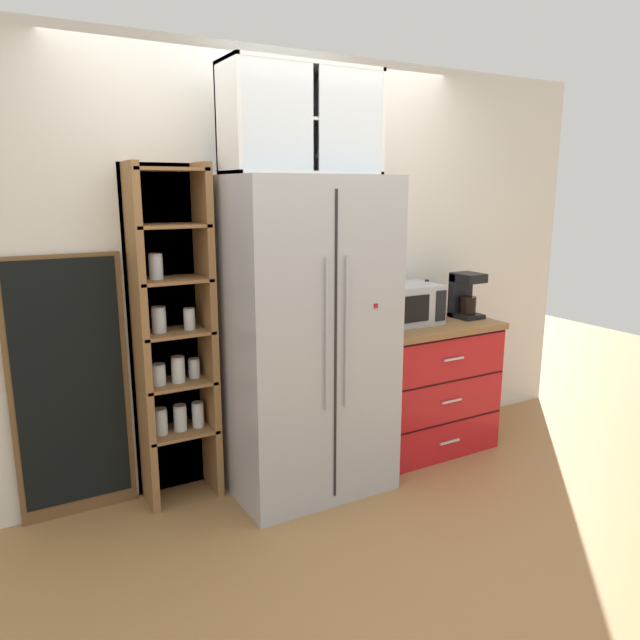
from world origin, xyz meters
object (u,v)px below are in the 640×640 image
coffee_maker (465,295)px  chalkboard_menu (70,388)px  mug_cream (439,312)px  bottle_clear (426,304)px  microwave (405,304)px  refrigerator (305,337)px

coffee_maker → chalkboard_menu: 2.57m
mug_cream → bottle_clear: 0.21m
microwave → coffee_maker: size_ratio=1.42×
refrigerator → coffee_maker: bearing=3.2°
chalkboard_menu → coffee_maker: bearing=-5.5°
coffee_maker → bottle_clear: 0.34m
bottle_clear → chalkboard_menu: size_ratio=0.20×
microwave → mug_cream: bearing=4.2°
coffee_maker → refrigerator: bearing=-176.8°
refrigerator → bottle_clear: refrigerator is taller
refrigerator → microwave: 0.82m
coffee_maker → chalkboard_menu: chalkboard_menu is taller
bottle_clear → chalkboard_menu: chalkboard_menu is taller
microwave → chalkboard_menu: 2.08m
chalkboard_menu → mug_cream: bearing=-4.4°
coffee_maker → mug_cream: 0.21m
refrigerator → microwave: refrigerator is taller
mug_cream → chalkboard_menu: (-2.37, 0.18, -0.20)m
refrigerator → microwave: bearing=8.0°
refrigerator → mug_cream: size_ratio=15.42×
microwave → bottle_clear: (0.14, -0.04, -0.00)m
microwave → chalkboard_menu: (-2.05, 0.20, -0.29)m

